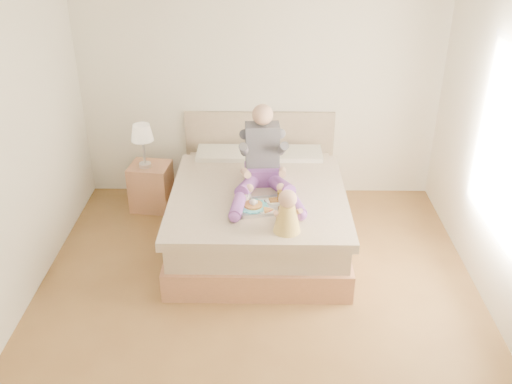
{
  "coord_description": "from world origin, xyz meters",
  "views": [
    {
      "loc": [
        0.05,
        -4.0,
        3.21
      ],
      "look_at": [
        -0.02,
        0.67,
        0.73
      ],
      "focal_mm": 40.0,
      "sensor_mm": 36.0,
      "label": 1
    }
  ],
  "objects_px": {
    "baby": "(287,214)",
    "adult": "(263,165)",
    "bed": "(259,208)",
    "tray": "(263,205)",
    "nightstand": "(151,186)"
  },
  "relations": [
    {
      "from": "baby",
      "to": "nightstand",
      "type": "bearing_deg",
      "value": 125.45
    },
    {
      "from": "adult",
      "to": "tray",
      "type": "relative_size",
      "value": 2.02
    },
    {
      "from": "nightstand",
      "to": "tray",
      "type": "xyz_separation_m",
      "value": [
        1.26,
        -1.07,
        0.38
      ]
    },
    {
      "from": "nightstand",
      "to": "bed",
      "type": "bearing_deg",
      "value": -18.61
    },
    {
      "from": "bed",
      "to": "baby",
      "type": "distance_m",
      "value": 1.03
    },
    {
      "from": "bed",
      "to": "baby",
      "type": "relative_size",
      "value": 5.55
    },
    {
      "from": "baby",
      "to": "adult",
      "type": "bearing_deg",
      "value": 94.85
    },
    {
      "from": "adult",
      "to": "tray",
      "type": "height_order",
      "value": "adult"
    },
    {
      "from": "nightstand",
      "to": "tray",
      "type": "distance_m",
      "value": 1.69
    },
    {
      "from": "bed",
      "to": "tray",
      "type": "bearing_deg",
      "value": -84.91
    },
    {
      "from": "adult",
      "to": "bed",
      "type": "bearing_deg",
      "value": 114.57
    },
    {
      "from": "nightstand",
      "to": "adult",
      "type": "bearing_deg",
      "value": -20.89
    },
    {
      "from": "adult",
      "to": "tray",
      "type": "distance_m",
      "value": 0.46
    },
    {
      "from": "bed",
      "to": "adult",
      "type": "bearing_deg",
      "value": -61.54
    },
    {
      "from": "bed",
      "to": "nightstand",
      "type": "height_order",
      "value": "bed"
    }
  ]
}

